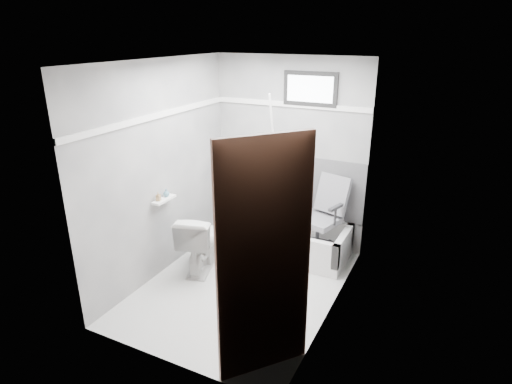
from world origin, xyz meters
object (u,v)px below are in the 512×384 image
Objects in this scene: office_chair at (318,215)px; toilet at (200,241)px; bathtub at (288,238)px; soap_bottle_a at (158,196)px; soap_bottle_b at (166,193)px; door at (279,290)px.

toilet is at bearing -127.24° from office_chair.
bathtub is 2.08× the size of toilet.
soap_bottle_a is 1.12× the size of soap_bottle_b.
bathtub is at bearing 110.40° from door.
bathtub is 1.63m from soap_bottle_b.
soap_bottle_b is at bearing -129.56° from office_chair.
toilet is 0.75m from soap_bottle_a.
office_chair is 1.90m from soap_bottle_a.
office_chair is (0.37, 0.05, 0.37)m from bathtub.
door is 2.22m from soap_bottle_a.
office_chair reaches higher than toilet.
toilet is at bearing 41.95° from soap_bottle_a.
toilet is at bearing 138.63° from door.
soap_bottle_b is (-1.47, -1.00, 0.38)m from office_chair.
door is at bearing -62.47° from office_chair.
soap_bottle_b reaches higher than toilet.
soap_bottle_a reaches higher than bathtub.
soap_bottle_b is at bearing 90.00° from soap_bottle_a.
toilet is at bearing -134.18° from bathtub.
door is (1.60, -1.41, 0.65)m from toilet.
door is 22.61× the size of soap_bottle_b.
soap_bottle_a is (-1.47, -1.14, 0.39)m from office_chair.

